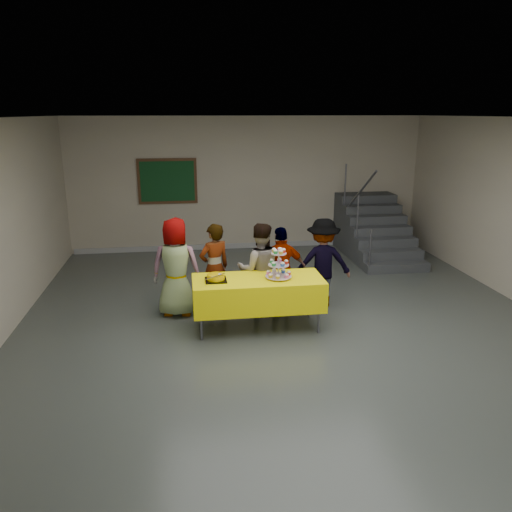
{
  "coord_description": "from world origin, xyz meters",
  "views": [
    {
      "loc": [
        -1.45,
        -6.26,
        3.07
      ],
      "look_at": [
        -0.45,
        0.66,
        1.05
      ],
      "focal_mm": 35.0,
      "sensor_mm": 36.0,
      "label": 1
    }
  ],
  "objects": [
    {
      "name": "bake_table",
      "position": [
        -0.45,
        0.46,
        0.56
      ],
      "size": [
        1.88,
        0.78,
        0.77
      ],
      "color": "#595960",
      "rests_on": "ground"
    },
    {
      "name": "cupcake_stand",
      "position": [
        -0.15,
        0.43,
        0.95
      ],
      "size": [
        0.38,
        0.38,
        0.44
      ],
      "color": "silver",
      "rests_on": "bake_table"
    },
    {
      "name": "staircase",
      "position": [
        2.7,
        4.13,
        0.49
      ],
      "size": [
        1.3,
        2.4,
        2.04
      ],
      "color": "#424447",
      "rests_on": "ground"
    },
    {
      "name": "bear_cake",
      "position": [
        -1.05,
        0.45,
        0.83
      ],
      "size": [
        0.32,
        0.36,
        0.12
      ],
      "color": "black",
      "rests_on": "bake_table"
    },
    {
      "name": "noticeboard",
      "position": [
        -1.8,
        4.96,
        1.6
      ],
      "size": [
        1.3,
        0.05,
        1.0
      ],
      "color": "#472B16",
      "rests_on": "ground"
    },
    {
      "name": "schoolchild_a",
      "position": [
        -1.62,
        1.16,
        0.77
      ],
      "size": [
        0.82,
        0.6,
        1.55
      ],
      "primitive_type": "imported",
      "rotation": [
        0.0,
        0.0,
        2.99
      ],
      "color": "slate",
      "rests_on": "ground"
    },
    {
      "name": "schoolchild_c",
      "position": [
        -0.34,
        1.0,
        0.73
      ],
      "size": [
        0.76,
        0.61,
        1.46
      ],
      "primitive_type": "imported",
      "rotation": [
        0.0,
        0.0,
        3.06
      ],
      "color": "slate",
      "rests_on": "ground"
    },
    {
      "name": "schoolchild_d",
      "position": [
        0.02,
        1.06,
        0.69
      ],
      "size": [
        0.84,
        0.42,
        1.38
      ],
      "primitive_type": "imported",
      "rotation": [
        0.0,
        0.0,
        3.24
      ],
      "color": "slate",
      "rests_on": "ground"
    },
    {
      "name": "room_shell",
      "position": [
        0.0,
        0.02,
        2.13
      ],
      "size": [
        10.0,
        10.04,
        3.02
      ],
      "color": "#4C514C",
      "rests_on": "ground"
    },
    {
      "name": "schoolchild_b",
      "position": [
        -1.02,
        1.26,
        0.71
      ],
      "size": [
        0.61,
        0.53,
        1.42
      ],
      "primitive_type": "imported",
      "rotation": [
        0.0,
        0.0,
        3.58
      ],
      "color": "slate",
      "rests_on": "ground"
    },
    {
      "name": "schoolchild_e",
      "position": [
        0.73,
        1.24,
        0.73
      ],
      "size": [
        0.99,
        0.63,
        1.45
      ],
      "primitive_type": "imported",
      "rotation": [
        0.0,
        0.0,
        3.04
      ],
      "color": "slate",
      "rests_on": "ground"
    }
  ]
}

